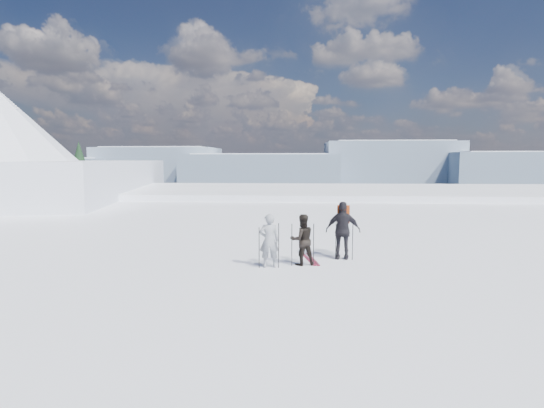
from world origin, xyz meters
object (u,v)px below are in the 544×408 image
Objects in this scene: skier_grey at (269,241)px; skier_pack at (343,231)px; skier_dark at (302,240)px; skis_loose at (310,259)px.

skier_pack is (2.25, 1.15, 0.13)m from skier_grey.
skier_dark is at bearing -169.45° from skier_grey.
skier_grey is 0.93× the size of skis_loose.
skier_pack is at bearing -161.51° from skier_grey.
skier_grey is 0.86× the size of skier_pack.
skier_pack is at bearing 5.64° from skis_loose.
skier_dark is 1.07m from skis_loose.
skier_pack reaches higher than skis_loose.
skier_dark is at bearing 39.23° from skier_pack.
skier_grey is 1.79m from skis_loose.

